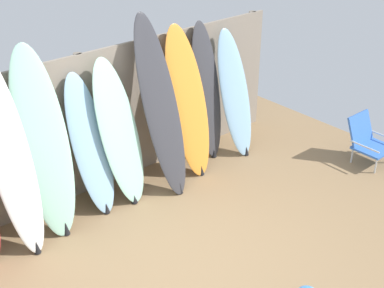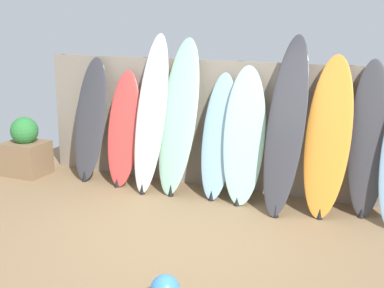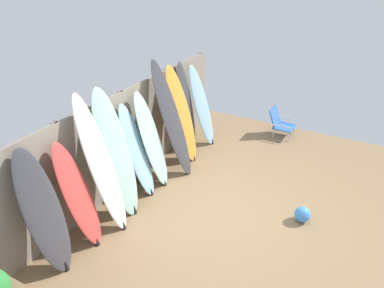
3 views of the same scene
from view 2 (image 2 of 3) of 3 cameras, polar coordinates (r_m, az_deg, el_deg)
name	(u,v)px [view 2 (image 2 of 3)]	position (r m, az deg, el deg)	size (l,w,h in m)	color
ground	(178,244)	(5.89, -1.47, -10.59)	(7.68, 7.68, 0.00)	#8E704C
fence_back	(239,127)	(7.39, 5.04, 1.84)	(6.08, 0.11, 1.80)	gray
surfboard_charcoal_0	(90,120)	(8.04, -10.79, 2.55)	(0.55, 0.55, 1.80)	#38383D
surfboard_red_1	(124,129)	(7.73, -7.30, 1.61)	(0.55, 0.62, 1.63)	#D13D38
surfboard_white_2	(151,114)	(7.40, -4.37, 3.22)	(0.44, 0.74, 2.16)	white
surfboard_seafoam_3	(179,117)	(7.27, -1.43, 2.86)	(0.64, 0.71, 2.11)	#9ED6BC
surfboard_skyblue_4	(218,137)	(7.13, 2.83, 0.74)	(0.46, 0.59, 1.66)	#8CB7D6
surfboard_seafoam_5	(244,136)	(6.95, 5.58, 0.86)	(0.61, 0.63, 1.77)	#9ED6BC
surfboard_charcoal_6	(286,126)	(6.68, 10.01, 1.92)	(0.53, 0.86, 2.18)	#38383D
surfboard_orange_7	(328,137)	(6.69, 14.32, 0.71)	(0.59, 0.68, 1.95)	orange
surfboard_charcoal_8	(369,140)	(6.78, 18.32, 0.42)	(0.49, 0.43, 1.91)	#38383D
planter_box	(26,150)	(8.55, -17.30, -0.60)	(0.61, 0.53, 0.90)	#846647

